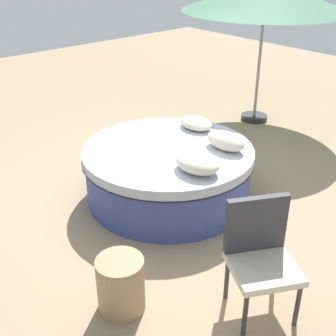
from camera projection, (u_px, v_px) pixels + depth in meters
ground_plane at (168, 196)px, 5.40m from camera, size 16.00×16.00×0.00m
round_bed at (168, 172)px, 5.24m from camera, size 1.98×1.98×0.64m
throw_pillow_0 at (197, 162)px, 4.57m from camera, size 0.51×0.38×0.19m
throw_pillow_1 at (226, 141)px, 5.04m from camera, size 0.51×0.29×0.20m
throw_pillow_2 at (196, 123)px, 5.59m from camera, size 0.46×0.32×0.14m
patio_chair at (260, 250)px, 3.58m from camera, size 0.69×0.70×0.98m
side_table at (121, 284)px, 3.67m from camera, size 0.40×0.40×0.49m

